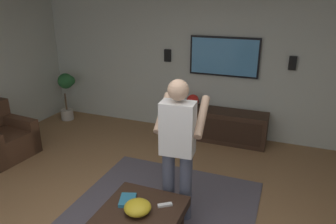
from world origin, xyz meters
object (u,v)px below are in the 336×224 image
(bowl, at_px, (138,207))
(wall_speaker_left, at_px, (293,63))
(remote_white, at_px, (165,205))
(person_standing, at_px, (178,143))
(tv, at_px, (224,57))
(vase_round, at_px, (193,100))
(armchair, at_px, (0,140))
(wall_speaker_right, at_px, (168,55))
(book, at_px, (128,200))
(media_console, at_px, (217,125))
(potted_plant_tall, at_px, (66,87))

(bowl, xyz_separation_m, wall_speaker_left, (3.07, -1.26, 0.95))
(remote_white, bearing_deg, person_standing, 55.79)
(tv, relative_size, vase_round, 5.42)
(armchair, bearing_deg, wall_speaker_right, 50.88)
(armchair, xyz_separation_m, wall_speaker_left, (2.11, -4.16, 1.13))
(book, distance_m, vase_round, 2.76)
(bowl, relative_size, remote_white, 1.80)
(media_console, relative_size, potted_plant_tall, 1.75)
(tv, bearing_deg, potted_plant_tall, -83.22)
(armchair, relative_size, bowl, 3.23)
(remote_white, relative_size, vase_round, 0.68)
(media_console, relative_size, vase_round, 7.73)
(armchair, bearing_deg, book, -12.44)
(media_console, bearing_deg, wall_speaker_left, 102.98)
(tv, xyz_separation_m, remote_white, (-2.86, -0.06, -1.03))
(vase_round, relative_size, wall_speaker_left, 1.00)
(media_console, height_order, book, media_console)
(armchair, height_order, tv, tv)
(tv, height_order, potted_plant_tall, tv)
(bowl, bearing_deg, wall_speaker_right, 16.09)
(potted_plant_tall, xyz_separation_m, wall_speaker_right, (0.38, -2.05, 0.72))
(person_standing, bearing_deg, vase_round, 8.60)
(potted_plant_tall, bearing_deg, wall_speaker_right, -79.49)
(media_console, distance_m, wall_speaker_left, 1.60)
(bowl, distance_m, remote_white, 0.29)
(tv, bearing_deg, vase_round, -68.04)
(tv, height_order, bowl, tv)
(bowl, relative_size, book, 1.23)
(potted_plant_tall, xyz_separation_m, book, (-2.57, -2.76, -0.26))
(potted_plant_tall, distance_m, bowl, 3.99)
(bowl, relative_size, wall_speaker_left, 1.23)
(media_console, relative_size, tv, 1.43)
(media_console, distance_m, book, 2.72)
(potted_plant_tall, distance_m, vase_round, 2.62)
(wall_speaker_right, bearing_deg, potted_plant_tall, 100.51)
(tv, distance_m, book, 3.13)
(armchair, xyz_separation_m, vase_round, (1.91, -2.58, 0.38))
(wall_speaker_left, bearing_deg, wall_speaker_right, 90.00)
(tv, xyz_separation_m, person_standing, (-2.46, -0.05, -0.51))
(tv, xyz_separation_m, wall_speaker_left, (0.01, -1.10, -0.03))
(vase_round, height_order, wall_speaker_left, wall_speaker_left)
(tv, bearing_deg, bowl, -2.90)
(book, relative_size, wall_speaker_left, 1.00)
(armchair, distance_m, wall_speaker_right, 3.13)
(armchair, relative_size, remote_white, 5.81)
(tv, distance_m, potted_plant_tall, 3.21)
(media_console, xyz_separation_m, remote_white, (-2.62, -0.06, 0.14))
(armchair, bearing_deg, tv, 39.05)
(armchair, height_order, media_console, armchair)
(tv, height_order, remote_white, tv)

